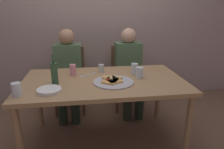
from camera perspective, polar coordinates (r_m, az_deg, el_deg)
The scene contains 18 objects.
ground_plane at distance 2.44m, azimuth -2.15°, elevation -17.76°, with size 8.00×8.00×0.00m, color brown.
back_wall at distance 3.25m, azimuth -4.80°, elevation 15.81°, with size 6.00×0.10×2.60m, color gray.
dining_table at distance 2.12m, azimuth -2.36°, elevation -3.21°, with size 1.65×0.93×0.73m.
pizza_tray at distance 2.01m, azimuth 0.39°, elevation -2.07°, with size 0.40×0.40×0.01m, color #ADADB2.
pizza_slice_last at distance 2.03m, azimuth -0.05°, elevation -1.34°, with size 0.20×0.25×0.05m.
pizza_slice_extra at distance 2.01m, azimuth -0.03°, elevation -1.53°, with size 0.23×0.26×0.05m.
wine_bottle at distance 2.01m, azimuth -15.82°, elevation 0.37°, with size 0.06×0.06×0.29m.
tumbler_near at distance 2.27m, azimuth 6.29°, elevation 1.60°, with size 0.08×0.08×0.12m, color silver.
tumbler_far at distance 2.33m, azimuth -3.15°, elevation 1.76°, with size 0.06×0.06×0.09m, color #B7C6BC.
wine_glass at distance 1.87m, azimuth -25.18°, elevation -3.82°, with size 0.08×0.08×0.11m, color silver.
short_glass at distance 2.14m, azimuth 7.73°, elevation 0.48°, with size 0.08×0.08×0.12m, color silver.
soda_can at distance 2.25m, azimuth -10.87°, elevation 1.26°, with size 0.07×0.07×0.12m, color pink.
plate_stack at distance 1.87m, azimuth -17.17°, elevation -4.24°, with size 0.21×0.21×0.03m, color white.
table_knife at distance 2.25m, azimuth -6.70°, elevation -0.10°, with size 0.22×0.02×0.01m, color #B7B7BC.
chair_left at distance 2.99m, azimuth -11.79°, elevation -0.10°, with size 0.44×0.44×0.90m.
chair_right at distance 3.04m, azimuth 4.16°, elevation 0.58°, with size 0.44×0.44×0.90m.
guest_in_sweater at distance 2.81m, azimuth -12.14°, elevation 1.41°, with size 0.36×0.56×1.17m.
guest_in_beanie at distance 2.86m, azimuth 4.84°, elevation 2.11°, with size 0.36×0.56×1.17m.
Camera 1 is at (-0.18, -1.97, 1.44)m, focal length 32.66 mm.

